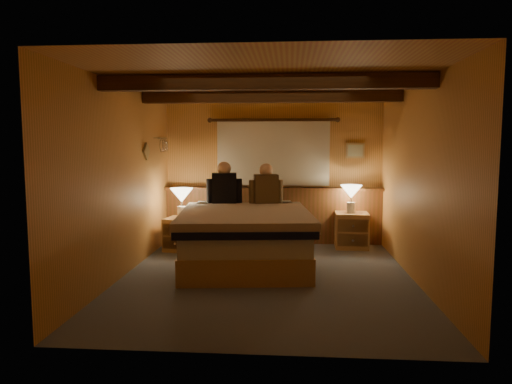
# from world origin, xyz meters

# --- Properties ---
(floor) EXTENTS (4.20, 4.20, 0.00)m
(floor) POSITION_xyz_m (0.00, 0.00, 0.00)
(floor) COLOR #4F555E
(floor) RESTS_ON ground
(ceiling) EXTENTS (4.20, 4.20, 0.00)m
(ceiling) POSITION_xyz_m (0.00, 0.00, 2.40)
(ceiling) COLOR tan
(ceiling) RESTS_ON wall_back
(wall_back) EXTENTS (3.60, 0.00, 3.60)m
(wall_back) POSITION_xyz_m (0.00, 2.10, 1.20)
(wall_back) COLOR #D8944D
(wall_back) RESTS_ON floor
(wall_left) EXTENTS (0.00, 4.20, 4.20)m
(wall_left) POSITION_xyz_m (-1.80, 0.00, 1.20)
(wall_left) COLOR #D8944D
(wall_left) RESTS_ON floor
(wall_right) EXTENTS (0.00, 4.20, 4.20)m
(wall_right) POSITION_xyz_m (1.80, 0.00, 1.20)
(wall_right) COLOR #D8944D
(wall_right) RESTS_ON floor
(wall_front) EXTENTS (3.60, 0.00, 3.60)m
(wall_front) POSITION_xyz_m (0.00, -2.10, 1.20)
(wall_front) COLOR #D8944D
(wall_front) RESTS_ON floor
(wainscot) EXTENTS (3.60, 0.23, 0.94)m
(wainscot) POSITION_xyz_m (0.00, 2.04, 0.49)
(wainscot) COLOR brown
(wainscot) RESTS_ON wall_back
(curtain_window) EXTENTS (2.18, 0.09, 1.11)m
(curtain_window) POSITION_xyz_m (0.00, 2.03, 1.52)
(curtain_window) COLOR #4D2D13
(curtain_window) RESTS_ON wall_back
(ceiling_beams) EXTENTS (3.60, 1.65, 0.16)m
(ceiling_beams) POSITION_xyz_m (0.00, 0.15, 2.31)
(ceiling_beams) COLOR #4D2D13
(ceiling_beams) RESTS_ON ceiling
(coat_rail) EXTENTS (0.05, 0.55, 0.24)m
(coat_rail) POSITION_xyz_m (-1.72, 1.58, 1.67)
(coat_rail) COLOR silver
(coat_rail) RESTS_ON wall_left
(framed_print) EXTENTS (0.30, 0.04, 0.25)m
(framed_print) POSITION_xyz_m (1.35, 2.08, 1.55)
(framed_print) COLOR tan
(framed_print) RESTS_ON wall_back
(bed) EXTENTS (1.92, 2.38, 0.76)m
(bed) POSITION_xyz_m (-0.33, 0.62, 0.39)
(bed) COLOR tan
(bed) RESTS_ON floor
(nightstand_left) EXTENTS (0.54, 0.50, 0.51)m
(nightstand_left) POSITION_xyz_m (-1.40, 1.36, 0.26)
(nightstand_left) COLOR tan
(nightstand_left) RESTS_ON floor
(nightstand_right) EXTENTS (0.53, 0.48, 0.57)m
(nightstand_right) POSITION_xyz_m (1.27, 1.74, 0.28)
(nightstand_right) COLOR tan
(nightstand_right) RESTS_ON floor
(lamp_left) EXTENTS (0.35, 0.35, 0.46)m
(lamp_left) POSITION_xyz_m (-1.40, 1.39, 0.84)
(lamp_left) COLOR silver
(lamp_left) RESTS_ON nightstand_left
(lamp_right) EXTENTS (0.34, 0.34, 0.44)m
(lamp_right) POSITION_xyz_m (1.25, 1.74, 0.88)
(lamp_right) COLOR silver
(lamp_right) RESTS_ON nightstand_right
(person_left) EXTENTS (0.54, 0.27, 0.67)m
(person_left) POSITION_xyz_m (-0.72, 1.38, 1.01)
(person_left) COLOR black
(person_left) RESTS_ON bed
(person_right) EXTENTS (0.52, 0.28, 0.64)m
(person_right) POSITION_xyz_m (-0.08, 1.41, 1.00)
(person_right) COLOR #513B20
(person_right) RESTS_ON bed
(duffel_bag) EXTENTS (0.57, 0.41, 0.37)m
(duffel_bag) POSITION_xyz_m (-1.41, 1.47, 0.16)
(duffel_bag) COLOR black
(duffel_bag) RESTS_ON floor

